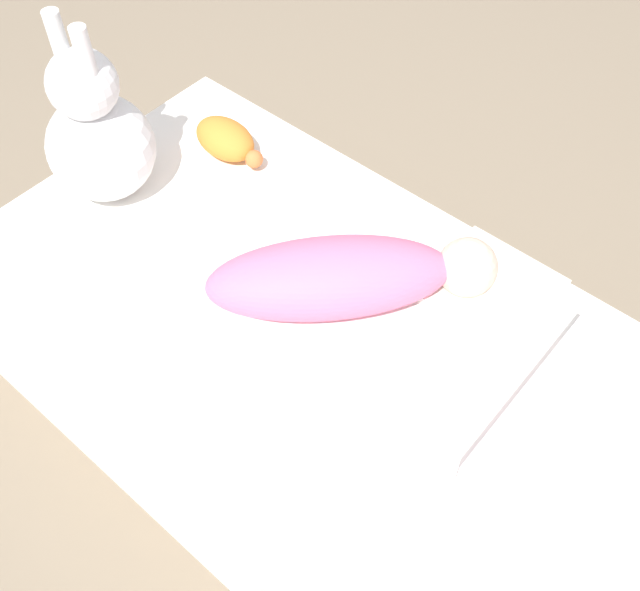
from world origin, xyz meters
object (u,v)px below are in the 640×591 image
object	(u,v)px
pillow	(607,452)
turtle_plush	(226,140)
bunny_plush	(96,136)
swaddled_baby	(347,276)

from	to	relation	value
pillow	turtle_plush	xyz separation A→B (m)	(-0.98, 0.14, -0.01)
pillow	bunny_plush	world-z (taller)	bunny_plush
swaddled_baby	bunny_plush	bearing A→B (deg)	142.51
pillow	bunny_plush	bearing A→B (deg)	-174.97
swaddled_baby	turtle_plush	bearing A→B (deg)	115.53
bunny_plush	turtle_plush	world-z (taller)	bunny_plush
swaddled_baby	bunny_plush	size ratio (longest dim) A/B	1.19
bunny_plush	turtle_plush	distance (m)	0.28
turtle_plush	bunny_plush	bearing A→B (deg)	-115.19
swaddled_baby	pillow	size ratio (longest dim) A/B	1.21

